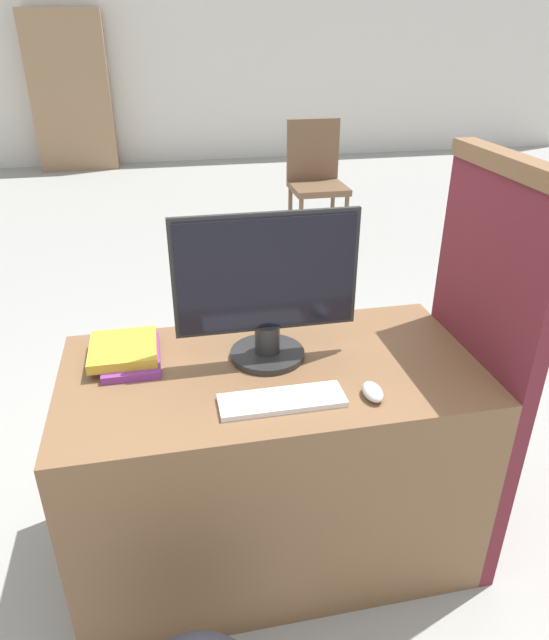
{
  "coord_description": "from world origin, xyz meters",
  "views": [
    {
      "loc": [
        -0.28,
        -1.1,
        1.64
      ],
      "look_at": [
        0.0,
        0.29,
        0.9
      ],
      "focal_mm": 32.0,
      "sensor_mm": 36.0,
      "label": 1
    }
  ],
  "objects_px": {
    "monitor": "(268,288)",
    "book_stack": "(127,353)",
    "keyboard": "(282,400)",
    "far_chair": "(316,175)",
    "mouse": "(373,392)"
  },
  "relations": [
    {
      "from": "mouse",
      "to": "far_chair",
      "type": "height_order",
      "value": "far_chair"
    },
    {
      "from": "book_stack",
      "to": "monitor",
      "type": "bearing_deg",
      "value": -8.53
    },
    {
      "from": "monitor",
      "to": "far_chair",
      "type": "bearing_deg",
      "value": 71.96
    },
    {
      "from": "monitor",
      "to": "mouse",
      "type": "relative_size",
      "value": 5.93
    },
    {
      "from": "book_stack",
      "to": "far_chair",
      "type": "xyz_separation_m",
      "value": [
        1.43,
        3.02,
        -0.21
      ]
    },
    {
      "from": "book_stack",
      "to": "far_chair",
      "type": "relative_size",
      "value": 0.26
    },
    {
      "from": "monitor",
      "to": "far_chair",
      "type": "xyz_separation_m",
      "value": [
        1.01,
        3.09,
        -0.42
      ]
    },
    {
      "from": "mouse",
      "to": "far_chair",
      "type": "distance_m",
      "value": 3.45
    },
    {
      "from": "far_chair",
      "to": "monitor",
      "type": "bearing_deg",
      "value": -62.71
    },
    {
      "from": "book_stack",
      "to": "keyboard",
      "type": "bearing_deg",
      "value": -37.02
    },
    {
      "from": "mouse",
      "to": "book_stack",
      "type": "distance_m",
      "value": 0.75
    },
    {
      "from": "monitor",
      "to": "book_stack",
      "type": "xyz_separation_m",
      "value": [
        -0.43,
        0.06,
        -0.2
      ]
    },
    {
      "from": "monitor",
      "to": "far_chair",
      "type": "height_order",
      "value": "monitor"
    },
    {
      "from": "keyboard",
      "to": "far_chair",
      "type": "distance_m",
      "value": 3.49
    },
    {
      "from": "mouse",
      "to": "book_stack",
      "type": "height_order",
      "value": "book_stack"
    }
  ]
}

